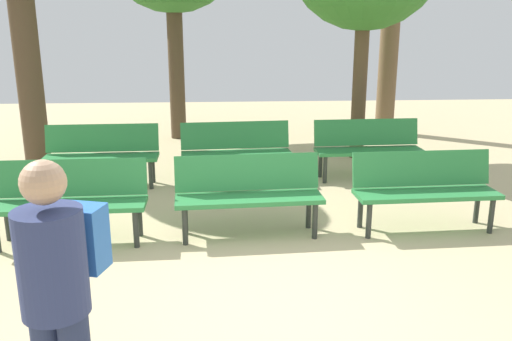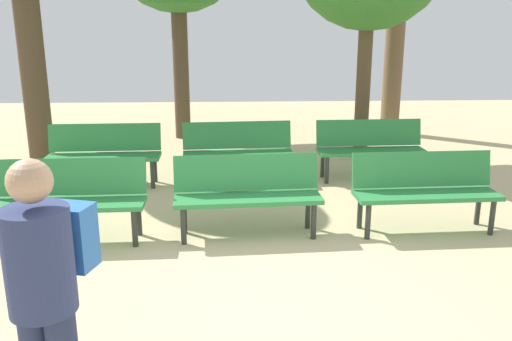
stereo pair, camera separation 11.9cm
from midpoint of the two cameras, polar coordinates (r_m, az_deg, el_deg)
ground_plane at (r=4.60m, az=1.08°, el=-14.14°), size 24.00×24.00×0.00m
bench_r0_c0 at (r=6.00m, az=-19.81°, el=-2.63°), size 1.61×0.53×0.87m
bench_r0_c1 at (r=5.85m, az=-1.40°, el=-2.12°), size 1.63×0.57×0.87m
bench_r0_c2 at (r=6.29m, az=17.03°, el=-1.56°), size 1.62×0.54×0.87m
bench_r1_c0 at (r=7.95m, az=-16.56°, el=1.96°), size 1.61×0.52×0.87m
bench_r1_c1 at (r=7.83m, az=-2.58°, el=2.39°), size 1.63×0.59×0.87m
bench_r1_c2 at (r=8.19m, az=11.46°, el=2.69°), size 1.62×0.54×0.87m
tree_3 at (r=11.67m, az=13.65°, el=11.37°), size 0.39×0.39×3.05m
visitor_with_backpack at (r=3.00m, az=-21.34°, el=-12.12°), size 0.44×0.59×1.65m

